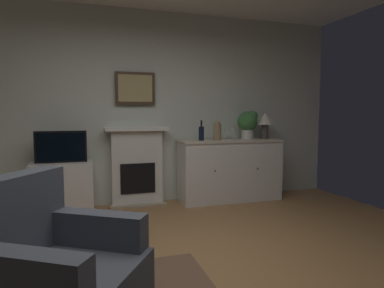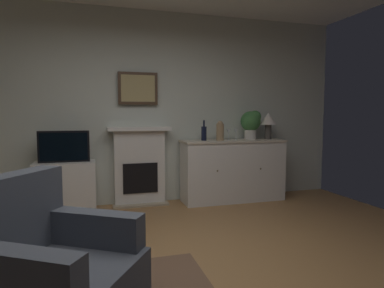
# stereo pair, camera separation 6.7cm
# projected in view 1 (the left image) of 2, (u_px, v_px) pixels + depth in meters

# --- Properties ---
(wall_rear) EXTENTS (6.28, 0.06, 2.74)m
(wall_rear) POSITION_uv_depth(u_px,v_px,m) (133.00, 108.00, 4.73)
(wall_rear) COLOR silver
(wall_rear) RESTS_ON ground_plane
(fireplace_unit) EXTENTS (0.87, 0.30, 1.10)m
(fireplace_unit) POSITION_uv_depth(u_px,v_px,m) (137.00, 166.00, 4.68)
(fireplace_unit) COLOR white
(fireplace_unit) RESTS_ON ground_plane
(framed_picture) EXTENTS (0.55, 0.04, 0.45)m
(framed_picture) POSITION_uv_depth(u_px,v_px,m) (135.00, 88.00, 4.63)
(framed_picture) COLOR #473323
(sideboard_cabinet) EXTENTS (1.53, 0.49, 0.90)m
(sideboard_cabinet) POSITION_uv_depth(u_px,v_px,m) (230.00, 170.00, 4.93)
(sideboard_cabinet) COLOR white
(sideboard_cabinet) RESTS_ON ground_plane
(table_lamp) EXTENTS (0.26, 0.26, 0.40)m
(table_lamp) POSITION_uv_depth(u_px,v_px,m) (265.00, 121.00, 5.04)
(table_lamp) COLOR #4C4742
(table_lamp) RESTS_ON sideboard_cabinet
(wine_bottle) EXTENTS (0.08, 0.08, 0.29)m
(wine_bottle) POSITION_uv_depth(u_px,v_px,m) (201.00, 133.00, 4.75)
(wine_bottle) COLOR black
(wine_bottle) RESTS_ON sideboard_cabinet
(wine_glass_left) EXTENTS (0.07, 0.07, 0.16)m
(wine_glass_left) POSITION_uv_depth(u_px,v_px,m) (226.00, 132.00, 4.85)
(wine_glass_left) COLOR silver
(wine_glass_left) RESTS_ON sideboard_cabinet
(wine_glass_center) EXTENTS (0.07, 0.07, 0.16)m
(wine_glass_center) POSITION_uv_depth(u_px,v_px,m) (233.00, 132.00, 4.87)
(wine_glass_center) COLOR silver
(wine_glass_center) RESTS_ON sideboard_cabinet
(vase_decorative) EXTENTS (0.11, 0.11, 0.28)m
(vase_decorative) POSITION_uv_depth(u_px,v_px,m) (217.00, 131.00, 4.76)
(vase_decorative) COLOR #9E7F5B
(vase_decorative) RESTS_ON sideboard_cabinet
(tv_cabinet) EXTENTS (0.75, 0.42, 0.67)m
(tv_cabinet) POSITION_uv_depth(u_px,v_px,m) (63.00, 188.00, 4.25)
(tv_cabinet) COLOR white
(tv_cabinet) RESTS_ON ground_plane
(tv_set) EXTENTS (0.62, 0.07, 0.40)m
(tv_set) POSITION_uv_depth(u_px,v_px,m) (61.00, 147.00, 4.18)
(tv_set) COLOR black
(tv_set) RESTS_ON tv_cabinet
(potted_plant_small) EXTENTS (0.30, 0.30, 0.43)m
(potted_plant_small) POSITION_uv_depth(u_px,v_px,m) (248.00, 122.00, 5.01)
(potted_plant_small) COLOR beige
(potted_plant_small) RESTS_ON sideboard_cabinet
(armchair) EXTENTS (1.09, 1.07, 0.92)m
(armchair) POSITION_uv_depth(u_px,v_px,m) (53.00, 272.00, 1.88)
(armchair) COLOR #474C56
(armchair) RESTS_ON ground_plane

